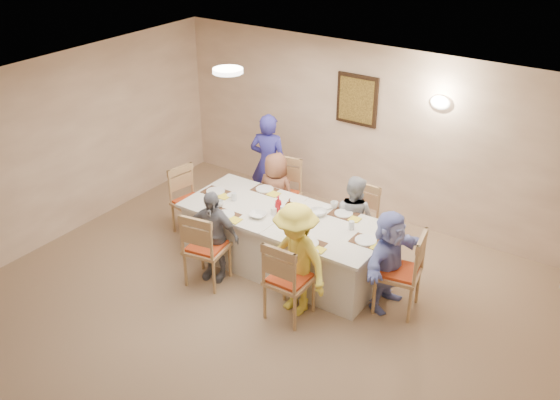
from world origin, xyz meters
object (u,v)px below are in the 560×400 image
Objects in this scene: diner_back_left at (276,194)px; diner_front_right at (295,260)px; chair_front_right at (289,278)px; condiment_ketchup at (278,205)px; diner_right_end at (389,260)px; caregiver at (268,163)px; chair_back_left at (281,196)px; chair_front_left at (207,246)px; diner_back_right at (353,218)px; dining_table at (285,241)px; diner_front_left at (213,235)px; chair_left_end at (191,202)px; chair_back_right at (357,222)px; chair_right_end at (398,271)px.

diner_front_right is (1.20, -1.36, 0.10)m from diner_back_left.
chair_front_right is 1.11m from condiment_ketchup.
caregiver is (-2.47, 1.15, 0.14)m from diner_right_end.
chair_back_left is at bearing 122.37° from condiment_ketchup.
chair_front_left is 0.86× the size of diner_back_right.
diner_right_end is 1.53m from condiment_ketchup.
chair_front_left is 0.67× the size of caregiver.
diner_front_left reaches higher than dining_table.
condiment_ketchup reaches higher than chair_left_end.
caregiver is (-1.05, 1.15, 0.38)m from dining_table.
condiment_ketchup is (-0.69, 0.67, 0.19)m from diner_front_right.
chair_front_left is (-1.20, -1.60, 0.03)m from chair_back_right.
diner_front_left is at bearing 47.77° from diner_back_right.
chair_left_end is (-0.95, -0.80, -0.03)m from chair_back_left.
diner_front_left is (-1.20, -1.48, 0.12)m from chair_back_right.
chair_front_right is (0.60, -0.80, 0.13)m from dining_table.
chair_front_left is 0.85× the size of diner_front_left.
chair_front_left is at bearing -123.18° from condiment_ketchup.
chair_front_right is at bearing -99.83° from chair_left_end.
chair_back_right is 0.16m from diner_back_right.
diner_front_left is 0.87× the size of diner_front_right.
diner_front_left is at bearing -168.01° from diner_front_right.
chair_left_end is 2.97m from diner_right_end.
chair_back_right is 0.94× the size of chair_front_right.
caregiver is at bearing -124.02° from chair_right_end.
chair_right_end is (0.95, -0.80, 0.04)m from chair_back_right.
diner_front_right is at bearing -44.26° from condiment_ketchup.
condiment_ketchup is at bearing 95.67° from diner_right_end.
diner_right_end is (0.82, -0.68, 0.03)m from diner_back_right.
chair_front_left reaches higher than condiment_ketchup.
chair_front_right is 1.24m from chair_right_end.
chair_back_right is at bearing -9.74° from chair_back_left.
condiment_ketchup is at bearing 123.68° from diner_back_left.
chair_right_end is 0.88× the size of diner_back_right.
diner_back_left is at bearing 131.42° from dining_table.
chair_back_right is 0.80× the size of diner_back_left.
diner_right_end is (2.97, 0.00, 0.13)m from chair_left_end.
diner_back_right is 1.02m from condiment_ketchup.
condiment_ketchup is (0.51, -0.69, 0.29)m from diner_back_left.
diner_right_end is (0.82, -0.80, 0.14)m from chair_back_right.
diner_back_right is 0.77× the size of caregiver.
chair_front_left is 0.98× the size of chair_right_end.
chair_back_left is 0.74× the size of diner_front_right.
diner_front_left reaches higher than chair_right_end.
diner_back_right is (1.20, 1.48, 0.08)m from chair_front_left.
chair_front_left reaches higher than chair_left_end.
diner_right_end is (0.82, 0.68, -0.07)m from diner_front_right.
chair_front_right is 2.29m from chair_left_end.
diner_right_end reaches higher than chair_front_right.
diner_back_left reaches higher than chair_left_end.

